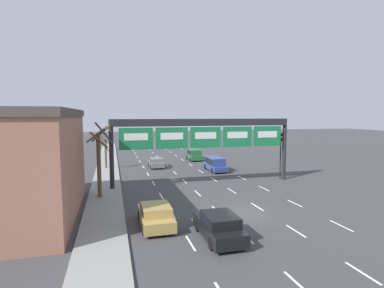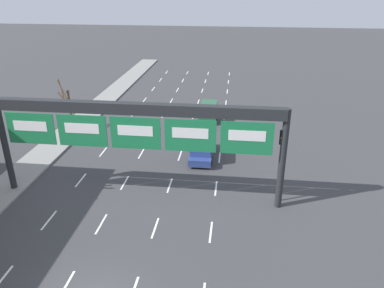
% 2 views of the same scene
% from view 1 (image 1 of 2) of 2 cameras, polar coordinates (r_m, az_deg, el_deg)
% --- Properties ---
extents(ground_plane, '(220.00, 220.00, 0.00)m').
position_cam_1_polar(ground_plane, '(22.39, 9.65, -12.77)').
color(ground_plane, '#3D3D3F').
extents(sidewalk_left, '(2.80, 110.00, 0.15)m').
position_cam_1_polar(sidewalk_left, '(20.49, -16.57, -14.46)').
color(sidewalk_left, gray).
rests_on(sidewalk_left, ground_plane).
extents(lane_dashes, '(10.02, 67.00, 0.01)m').
position_cam_1_polar(lane_dashes, '(34.69, 0.25, -6.09)').
color(lane_dashes, white).
rests_on(lane_dashes, ground_plane).
extents(sign_gantry, '(18.52, 0.70, 6.63)m').
position_cam_1_polar(sign_gantry, '(29.86, 2.46, 2.49)').
color(sign_gantry, '#232628').
rests_on(sign_gantry, ground_plane).
extents(car_gold, '(1.93, 4.26, 1.41)m').
position_cam_1_polar(car_gold, '(19.50, -6.94, -13.20)').
color(car_gold, '#A88947').
rests_on(car_gold, ground_plane).
extents(suv_blue, '(1.82, 4.67, 1.72)m').
position_cam_1_polar(suv_blue, '(37.81, 4.43, -3.68)').
color(suv_blue, navy).
rests_on(suv_blue, ground_plane).
extents(car_black, '(1.92, 4.32, 1.48)m').
position_cam_1_polar(car_black, '(17.60, 5.20, -15.17)').
color(car_black, black).
rests_on(car_black, ground_plane).
extents(suv_green, '(1.83, 4.08, 1.68)m').
position_cam_1_polar(suv_green, '(46.59, 0.37, -1.94)').
color(suv_green, '#235B38').
rests_on(suv_green, ground_plane).
extents(car_grey, '(1.82, 4.06, 1.27)m').
position_cam_1_polar(car_grey, '(40.48, -6.85, -3.47)').
color(car_grey, slate).
rests_on(car_grey, ground_plane).
extents(traffic_light_near_gantry, '(0.30, 0.35, 5.06)m').
position_cam_1_polar(traffic_light_near_gantry, '(34.30, 16.56, -0.40)').
color(traffic_light_near_gantry, black).
rests_on(traffic_light_near_gantry, ground_plane).
extents(tree_bare_closest, '(1.40, 0.99, 4.79)m').
position_cam_1_polar(tree_bare_closest, '(40.36, -16.23, -1.20)').
color(tree_bare_closest, brown).
rests_on(tree_bare_closest, sidewalk_left).
extents(tree_bare_second, '(2.23, 2.26, 6.33)m').
position_cam_1_polar(tree_bare_second, '(26.13, -17.25, -2.56)').
color(tree_bare_second, brown).
rests_on(tree_bare_second, sidewalk_left).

